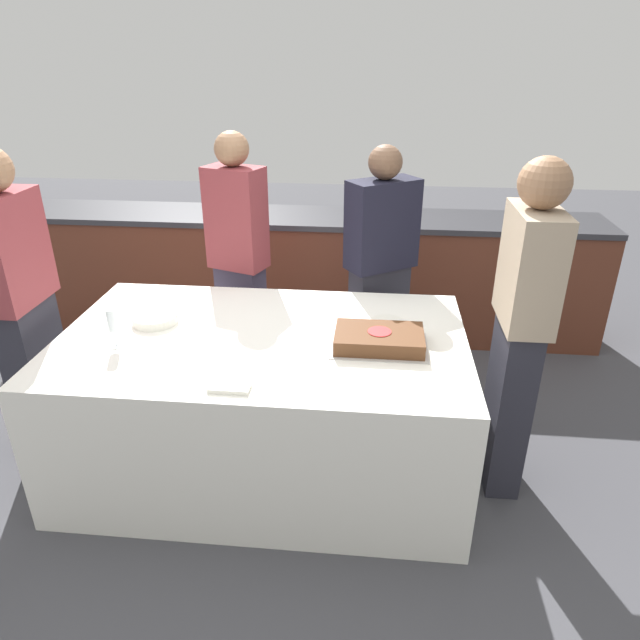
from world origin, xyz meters
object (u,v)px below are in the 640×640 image
(person_cutting_cake, at_px, (380,274))
(person_seated_right, at_px, (520,330))
(wine_glass, at_px, (112,322))
(person_standing_back, at_px, (239,262))
(plate_stack, at_px, (155,318))
(person_seated_left, at_px, (23,308))
(cake, at_px, (379,339))

(person_cutting_cake, distance_m, person_seated_right, 1.04)
(wine_glass, relative_size, person_standing_back, 0.12)
(plate_stack, relative_size, person_cutting_cake, 0.15)
(person_seated_right, bearing_deg, person_cutting_cake, -141.74)
(plate_stack, height_order, person_cutting_cake, person_cutting_cake)
(person_standing_back, bearing_deg, wine_glass, 89.95)
(person_seated_right, xyz_separation_m, person_standing_back, (-1.51, 0.82, -0.01))
(wine_glass, relative_size, person_seated_left, 0.11)
(plate_stack, bearing_deg, person_seated_left, -171.37)
(person_standing_back, bearing_deg, person_seated_right, 171.70)
(person_cutting_cake, bearing_deg, plate_stack, -2.45)
(cake, relative_size, person_seated_left, 0.27)
(wine_glass, bearing_deg, person_seated_left, 162.53)
(cake, distance_m, person_seated_left, 1.78)
(plate_stack, distance_m, person_standing_back, 0.77)
(person_seated_right, height_order, person_standing_back, person_seated_right)
(wine_glass, height_order, person_seated_left, person_seated_left)
(plate_stack, bearing_deg, wine_glass, -108.53)
(wine_glass, relative_size, person_seated_right, 0.12)
(wine_glass, height_order, person_seated_right, person_seated_right)
(person_seated_right, distance_m, person_standing_back, 1.72)
(person_seated_left, bearing_deg, person_seated_right, -90.00)
(person_cutting_cake, height_order, person_standing_back, person_standing_back)
(plate_stack, bearing_deg, cake, -7.28)
(cake, relative_size, person_standing_back, 0.28)
(person_seated_right, bearing_deg, cake, -85.68)
(person_cutting_cake, bearing_deg, person_seated_left, -10.07)
(person_seated_left, relative_size, person_standing_back, 1.02)
(cake, height_order, person_seated_left, person_seated_left)
(person_seated_left, distance_m, person_standing_back, 1.23)
(wine_glass, height_order, person_standing_back, person_standing_back)
(cake, distance_m, person_cutting_cake, 0.87)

